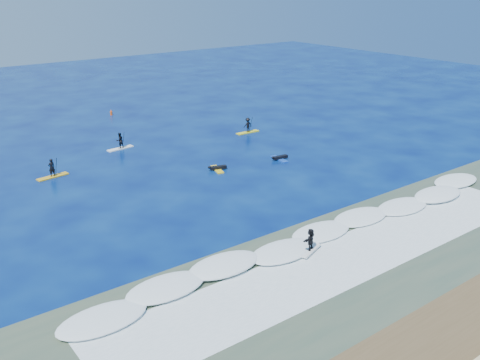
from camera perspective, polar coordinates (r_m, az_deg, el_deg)
ground at (r=42.98m, az=-1.37°, el=-1.55°), size 160.00×160.00×0.00m
wet_sand_strip at (r=30.30m, az=23.91°, el=-13.81°), size 90.00×5.00×0.08m
shallow_water at (r=33.72m, az=12.84°, el=-8.71°), size 90.00×13.00×0.01m
breaking_wave at (r=36.05m, az=8.02°, el=-6.34°), size 40.00×6.00×0.30m
whitewater at (r=34.27m, az=11.57°, el=-8.10°), size 34.00×5.00×0.02m
sup_paddler_left at (r=49.27m, az=-19.41°, el=0.95°), size 2.83×1.09×1.94m
sup_paddler_center at (r=55.65m, az=-12.70°, el=3.97°), size 2.84×1.04×1.95m
sup_paddler_right at (r=60.17m, az=0.83°, el=5.78°), size 2.82×0.72×1.98m
prone_paddler_near at (r=48.46m, az=-2.43°, el=1.27°), size 1.74×2.28×0.46m
prone_paddler_far at (r=51.35m, az=4.23°, el=2.36°), size 1.78×2.28×0.47m
wave_surfer at (r=34.01m, az=7.51°, el=-6.44°), size 2.19×1.28×1.54m
marker_buoy at (r=70.16m, az=-13.58°, el=6.99°), size 0.31×0.31×0.74m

